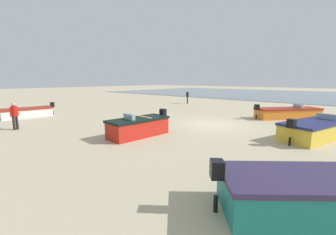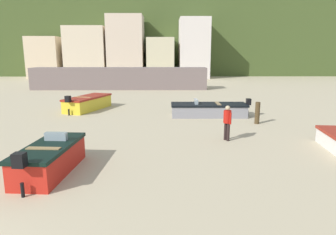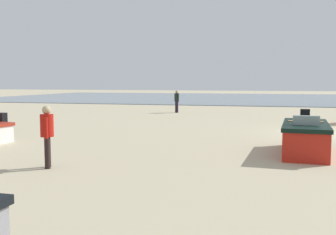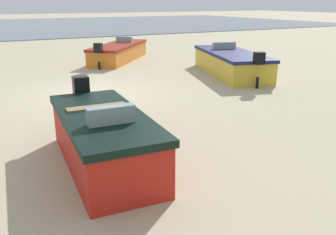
# 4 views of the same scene
# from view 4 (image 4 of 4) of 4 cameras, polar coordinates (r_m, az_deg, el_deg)

# --- Properties ---
(ground_plane) EXTENTS (160.00, 160.00, 0.00)m
(ground_plane) POSITION_cam_4_polar(r_m,az_deg,el_deg) (11.69, -12.00, 3.68)
(ground_plane) COLOR #BAAC8B
(tidal_water) EXTENTS (80.00, 36.00, 0.06)m
(tidal_water) POSITION_cam_4_polar(r_m,az_deg,el_deg) (47.11, -24.99, 12.92)
(tidal_water) COLOR slate
(tidal_water) RESTS_ON ground
(boat_red_1) EXTENTS (1.56, 3.62, 1.28)m
(boat_red_1) POSITION_cam_4_polar(r_m,az_deg,el_deg) (6.43, -10.14, -3.29)
(boat_red_1) COLOR red
(boat_red_1) RESTS_ON ground
(boat_yellow_4) EXTENTS (3.00, 5.16, 1.21)m
(boat_yellow_4) POSITION_cam_4_polar(r_m,az_deg,el_deg) (14.73, 9.85, 8.51)
(boat_yellow_4) COLOR gold
(boat_yellow_4) RESTS_ON ground
(boat_orange_5) EXTENTS (4.29, 4.71, 1.12)m
(boat_orange_5) POSITION_cam_4_polar(r_m,az_deg,el_deg) (18.18, -7.72, 10.21)
(boat_orange_5) COLOR orange
(boat_orange_5) RESTS_ON ground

